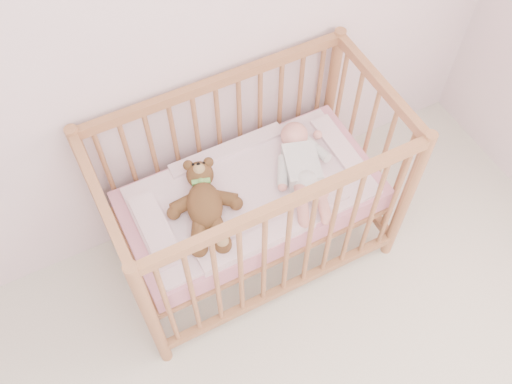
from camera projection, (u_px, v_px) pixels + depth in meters
wall_back at (101, 37)px, 2.12m from camera, size 4.00×0.02×2.70m
crib at (251, 198)px, 2.74m from camera, size 1.36×0.76×1.00m
mattress at (251, 200)px, 2.75m from camera, size 1.22×0.62×0.13m
blanket at (251, 191)px, 2.69m from camera, size 1.10×0.58×0.06m
baby at (302, 165)px, 2.68m from camera, size 0.46×0.66×0.14m
teddy_bear at (205, 205)px, 2.55m from camera, size 0.49×0.59×0.14m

